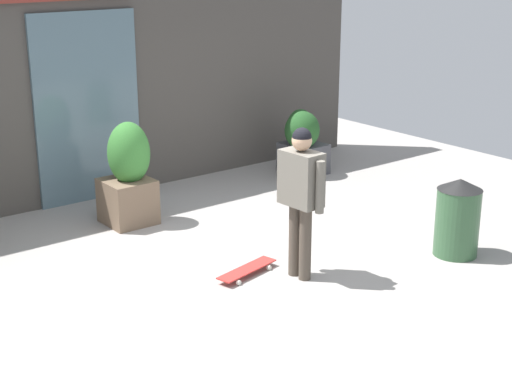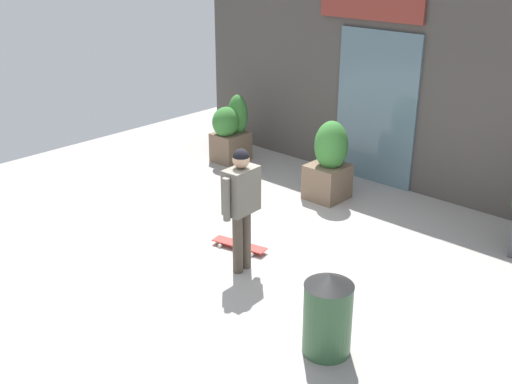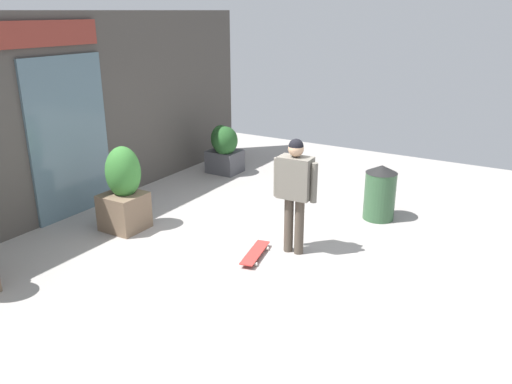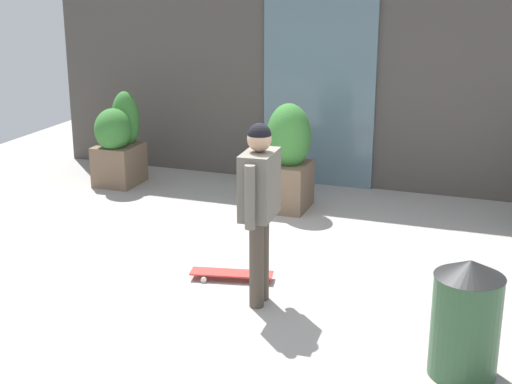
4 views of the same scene
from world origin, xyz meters
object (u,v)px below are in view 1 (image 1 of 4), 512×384
Objects in this scene: skateboarder at (301,188)px; planter_box_mid at (302,140)px; skateboard at (247,270)px; planter_box_right at (129,174)px; trash_bin at (458,217)px.

planter_box_mid is (2.62, 2.96, -0.48)m from skateboarder.
skateboard is 2.32m from planter_box_right.
planter_box_right is at bearing -174.10° from planter_box_mid.
skateboard is 0.62× the size of planter_box_right.
skateboarder is 1.25× the size of planter_box_right.
skateboarder is at bearing -131.54° from planter_box_mid.
skateboarder reaches higher than trash_bin.
skateboarder is 2.01× the size of skateboard.
planter_box_mid is (3.04, 2.57, 0.46)m from skateboard.
skateboarder is 1.10m from skateboard.
planter_box_right is (-0.59, 2.62, -0.35)m from skateboarder.
trash_bin is at bearing 157.62° from skateboarder.
planter_box_right is (-0.17, 2.24, 0.59)m from skateboard.
planter_box_mid is (3.20, 0.33, -0.12)m from planter_box_right.
planter_box_right reaches higher than skateboard.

